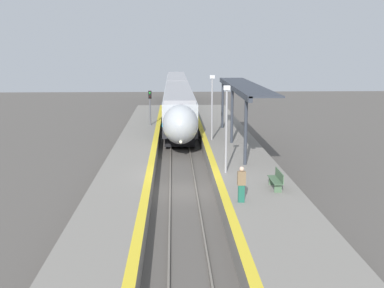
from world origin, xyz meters
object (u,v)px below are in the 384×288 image
object	(u,v)px
lamppost_near	(226,123)
platform_bench	(277,179)
train	(177,96)
lamppost_mid	(212,103)
railway_signal	(150,108)
person_waiting	(241,184)

from	to	relation	value
lamppost_near	platform_bench	bearing A→B (deg)	-55.00
train	lamppost_mid	distance (m)	20.11
railway_signal	platform_bench	bearing A→B (deg)	-70.41
railway_signal	lamppost_near	bearing A→B (deg)	-73.72
lamppost_mid	platform_bench	bearing A→B (deg)	-80.29
train	railway_signal	world-z (taller)	railway_signal
railway_signal	lamppost_mid	distance (m)	8.79
platform_bench	lamppost_near	xyz separation A→B (m)	(-2.18, 3.11, 2.31)
platform_bench	train	bearing A→B (deg)	97.91
railway_signal	lamppost_mid	xyz separation A→B (m)	(4.91, -7.18, 1.28)
train	lamppost_near	xyz separation A→B (m)	(2.36, -29.55, 1.52)
train	railway_signal	size ratio (longest dim) A/B	11.24
person_waiting	lamppost_mid	bearing A→B (deg)	90.54
person_waiting	lamppost_mid	xyz separation A→B (m)	(-0.14, 14.77, 1.94)
lamppost_mid	lamppost_near	bearing A→B (deg)	-90.00
railway_signal	person_waiting	bearing A→B (deg)	-77.04
railway_signal	train	bearing A→B (deg)	78.68
lamppost_near	railway_signal	bearing A→B (deg)	106.28
train	person_waiting	bearing A→B (deg)	-85.88
lamppost_near	train	bearing A→B (deg)	94.57
train	platform_bench	bearing A→B (deg)	-82.09
platform_bench	person_waiting	xyz separation A→B (m)	(-2.04, -2.02, 0.36)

